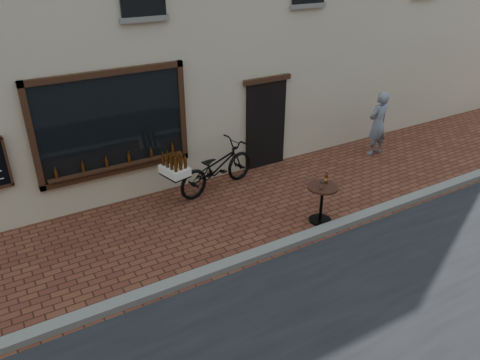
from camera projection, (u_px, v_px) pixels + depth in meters
ground at (280, 256)px, 8.68m from camera, size 90.00×90.00×0.00m
kerb at (274, 248)px, 8.81m from camera, size 90.00×0.25×0.12m
cargo_bicycle at (215, 167)px, 10.75m from camera, size 2.54×1.22×1.19m
bistro_table at (322, 196)px, 9.51m from camera, size 0.64×0.64×1.09m
pedestrian at (378, 124)px, 12.42m from camera, size 0.66×0.46×1.73m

